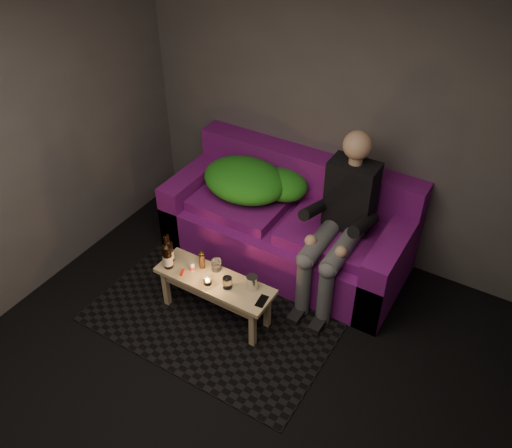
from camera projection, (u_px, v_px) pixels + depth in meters
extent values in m
plane|color=black|center=(205.00, 418.00, 3.75)|extent=(4.50, 4.50, 0.00)
plane|color=silver|center=(167.00, 46.00, 2.15)|extent=(4.50, 4.50, 0.00)
plane|color=#494749|center=(353.00, 119.00, 4.47)|extent=(4.00, 0.00, 4.00)
cube|color=black|center=(220.00, 310.00, 4.53)|extent=(1.98, 1.44, 0.01)
cube|color=#660E6F|center=(286.00, 238.00, 4.94)|extent=(2.15, 0.97, 0.45)
cube|color=#660E6F|center=(307.00, 177.00, 4.90)|extent=(2.15, 0.24, 0.47)
cube|color=#660E6F|center=(199.00, 197.00, 5.26)|extent=(0.22, 0.97, 0.67)
cube|color=#660E6F|center=(390.00, 266.00, 4.48)|extent=(0.22, 0.97, 0.67)
cube|color=#660E6F|center=(241.00, 202.00, 4.92)|extent=(0.81, 0.65, 0.11)
cube|color=#660E6F|center=(332.00, 234.00, 4.55)|extent=(0.81, 0.65, 0.11)
ellipsoid|color=#18881C|center=(245.00, 180.00, 4.82)|extent=(0.77, 0.60, 0.32)
ellipsoid|color=#18881C|center=(283.00, 185.00, 4.82)|extent=(0.47, 0.39, 0.26)
ellipsoid|color=#18881C|center=(231.00, 173.00, 5.05)|extent=(0.34, 0.28, 0.17)
cube|color=black|center=(351.00, 194.00, 4.36)|extent=(0.39, 0.24, 0.59)
sphere|color=tan|center=(358.00, 145.00, 4.08)|extent=(0.23, 0.23, 0.23)
cylinder|color=#43454C|center=(320.00, 242.00, 4.36)|extent=(0.15, 0.54, 0.15)
cylinder|color=#43454C|center=(342.00, 250.00, 4.28)|extent=(0.15, 0.54, 0.15)
cylinder|color=#43454C|center=(303.00, 288.00, 4.36)|extent=(0.12, 0.12, 0.55)
cylinder|color=#43454C|center=(325.00, 297.00, 4.29)|extent=(0.12, 0.12, 0.55)
cube|color=black|center=(298.00, 313.00, 4.47)|extent=(0.10, 0.24, 0.06)
cube|color=black|center=(319.00, 322.00, 4.39)|extent=(0.10, 0.24, 0.06)
cube|color=tan|center=(214.00, 281.00, 4.27)|extent=(0.99, 0.32, 0.04)
cube|color=tan|center=(215.00, 287.00, 4.31)|extent=(0.86, 0.25, 0.09)
cube|color=tan|center=(166.00, 288.00, 4.49)|extent=(0.05, 0.05, 0.37)
cube|color=tan|center=(183.00, 272.00, 4.64)|extent=(0.05, 0.05, 0.37)
cube|color=tan|center=(253.00, 328.00, 4.14)|extent=(0.05, 0.05, 0.37)
cube|color=tan|center=(267.00, 310.00, 4.29)|extent=(0.05, 0.05, 0.37)
cylinder|color=black|center=(170.00, 252.00, 4.38)|extent=(0.06, 0.06, 0.18)
cylinder|color=white|center=(170.00, 254.00, 4.39)|extent=(0.07, 0.07, 0.08)
cone|color=black|center=(168.00, 242.00, 4.31)|extent=(0.06, 0.06, 0.03)
cylinder|color=black|center=(168.00, 239.00, 4.30)|extent=(0.02, 0.02, 0.09)
cylinder|color=black|center=(167.00, 257.00, 4.31)|extent=(0.08, 0.08, 0.21)
cylinder|color=white|center=(168.00, 260.00, 4.33)|extent=(0.08, 0.08, 0.09)
cone|color=black|center=(166.00, 245.00, 4.23)|extent=(0.08, 0.08, 0.03)
cylinder|color=black|center=(165.00, 242.00, 4.21)|extent=(0.03, 0.03, 0.10)
cylinder|color=silver|center=(192.00, 267.00, 4.31)|extent=(0.04, 0.04, 0.08)
cylinder|color=black|center=(202.00, 261.00, 4.33)|extent=(0.05, 0.05, 0.13)
cylinder|color=white|center=(216.00, 265.00, 4.32)|extent=(0.09, 0.09, 0.10)
cylinder|color=white|center=(207.00, 281.00, 4.20)|extent=(0.07, 0.07, 0.05)
sphere|color=orange|center=(207.00, 280.00, 4.19)|extent=(0.02, 0.02, 0.02)
cylinder|color=white|center=(227.00, 283.00, 4.16)|extent=(0.08, 0.08, 0.09)
cylinder|color=silver|center=(252.00, 283.00, 4.14)|extent=(0.10, 0.10, 0.12)
cube|color=black|center=(262.00, 301.00, 4.06)|extent=(0.08, 0.14, 0.01)
cube|color=red|center=(182.00, 272.00, 4.31)|extent=(0.05, 0.08, 0.01)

